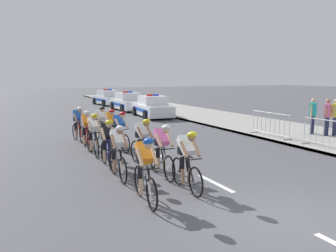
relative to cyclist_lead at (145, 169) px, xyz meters
name	(u,v)px	position (x,y,z in m)	size (l,w,h in m)	color
ground_plane	(289,220)	(2.19, -2.08, -0.79)	(160.00, 160.00, 0.00)	#4C4C51
sidewalk_slab	(218,118)	(10.12, 11.92, -0.73)	(5.11, 60.00, 0.12)	gray
kerb_edge	(186,120)	(7.64, 11.92, -0.72)	(0.16, 60.00, 0.13)	#9E9E99
lane_markings_centre	(136,143)	(2.19, 6.48, -0.78)	(0.14, 21.60, 0.01)	white
cyclist_lead	(145,169)	(0.00, 0.00, 0.00)	(0.45, 1.72, 1.56)	black
cyclist_second	(187,160)	(1.22, 0.30, 0.00)	(0.43, 1.72, 1.56)	black
cyclist_third	(118,151)	(0.00, 1.97, 0.00)	(0.43, 1.72, 1.56)	black
cyclist_fourth	(162,150)	(1.15, 1.58, 0.00)	(0.42, 1.72, 1.56)	black
cyclist_fifth	(107,143)	(0.07, 3.24, 0.00)	(0.42, 1.72, 1.56)	black
cyclist_sixth	(143,141)	(1.12, 2.95, 0.00)	(0.45, 1.72, 1.56)	black
cyclist_seventh	(93,134)	(0.08, 5.05, 0.00)	(0.42, 1.72, 1.56)	black
cyclist_eighth	(120,131)	(1.14, 5.30, 0.00)	(0.45, 1.72, 1.56)	black
cyclist_ninth	(86,129)	(0.08, 6.18, 0.00)	(0.43, 1.72, 1.56)	black
cyclist_tenth	(111,127)	(1.12, 6.39, 0.00)	(0.45, 1.72, 1.56)	black
cyclist_eleventh	(78,124)	(0.11, 7.86, 0.00)	(0.45, 1.72, 1.56)	black
cyclist_twelfth	(101,123)	(1.04, 7.70, 0.00)	(0.43, 1.72, 1.56)	black
police_car_nearest	(152,107)	(6.51, 14.68, -0.11)	(2.31, 4.55, 1.59)	white
police_car_second	(127,102)	(6.51, 19.90, -0.11)	(2.01, 4.40, 1.59)	silver
police_car_third	(108,98)	(6.52, 25.88, -0.11)	(2.29, 4.54, 1.59)	silver
crowd_barrier_middle	(330,135)	(8.15, 1.76, -0.14)	(0.58, 2.32, 1.07)	#B7BABF
crowd_barrier_rear	(270,125)	(8.04, 4.78, -0.14)	(0.51, 2.32, 1.07)	#B7BABF
spectator_closest	(336,114)	(10.84, 3.63, 0.30)	(0.52, 0.32, 1.68)	#23284C
spectator_middle	(327,115)	(10.48, 3.77, 0.30)	(0.52, 0.33, 1.68)	#23284C
spectator_back	(313,114)	(10.22, 4.36, 0.30)	(0.51, 0.35, 1.68)	#23284C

